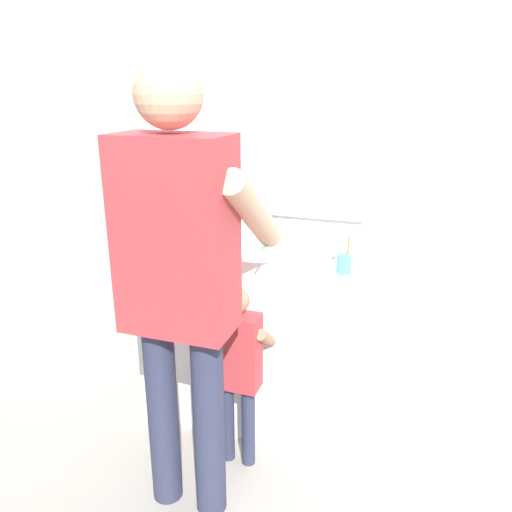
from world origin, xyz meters
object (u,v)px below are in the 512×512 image
at_px(soap_bottle, 201,250).
at_px(child_toddler, 238,361).
at_px(toothbrush_cup, 344,263).
at_px(adult_parent, 180,264).

distance_m(soap_bottle, child_toddler, 0.65).
bearing_deg(toothbrush_cup, soap_bottle, -174.00).
height_order(soap_bottle, child_toddler, soap_bottle).
bearing_deg(soap_bottle, child_toddler, -48.83).
bearing_deg(soap_bottle, adult_parent, -70.93).
bearing_deg(child_toddler, soap_bottle, 131.17).
bearing_deg(adult_parent, toothbrush_cup, 57.65).
xyz_separation_m(child_toddler, adult_parent, (-0.11, -0.29, 0.54)).
relative_size(soap_bottle, child_toddler, 0.19).
relative_size(toothbrush_cup, child_toddler, 0.23).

